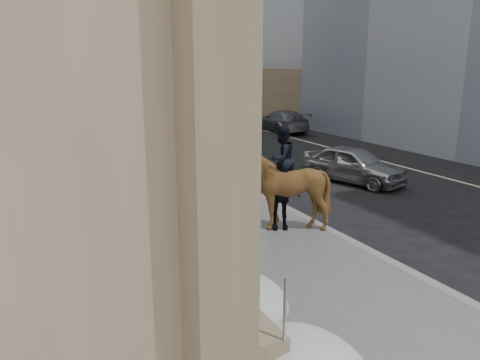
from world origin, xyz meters
name	(u,v)px	position (x,y,z in m)	size (l,w,h in m)	color
ground	(309,304)	(0.00, 0.00, 0.00)	(140.00, 140.00, 0.00)	black
sidewalk	(158,183)	(0.00, 10.00, 0.06)	(5.00, 80.00, 0.12)	#535355
curb	(222,175)	(2.62, 10.00, 0.06)	(0.24, 80.00, 0.12)	slate
lane_line	(375,159)	(10.50, 10.00, 0.01)	(0.15, 70.00, 0.01)	#BFB78C
far_podium	(454,112)	(15.50, 10.00, 2.00)	(2.00, 80.00, 4.00)	#78674D
streetlight_mid	(188,59)	(2.74, 14.00, 4.58)	(1.71, 0.24, 8.00)	#2D2D30
streetlight_far	(105,61)	(2.74, 34.00, 4.58)	(1.71, 0.24, 8.00)	#2D2D30
traffic_signal	(132,70)	(2.07, 22.00, 4.00)	(4.10, 0.22, 6.00)	#2D2D30
snow_bank	(132,188)	(-1.42, 8.11, 0.47)	(1.70, 18.10, 0.76)	silver
mounted_horse_left	(165,204)	(-1.61, 3.84, 1.14)	(1.25, 2.33, 2.61)	#4D2C17
mounted_horse_right	(282,186)	(1.51, 3.54, 1.30)	(2.35, 2.48, 2.75)	#4B3015
pedestrian	(280,195)	(1.45, 3.58, 1.04)	(1.08, 0.45, 1.85)	black
car_silver	(354,164)	(6.78, 7.04, 0.69)	(1.63, 4.05, 1.38)	#919498
car_grey	(282,121)	(11.31, 19.78, 0.71)	(1.98, 4.87, 1.41)	#595C60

